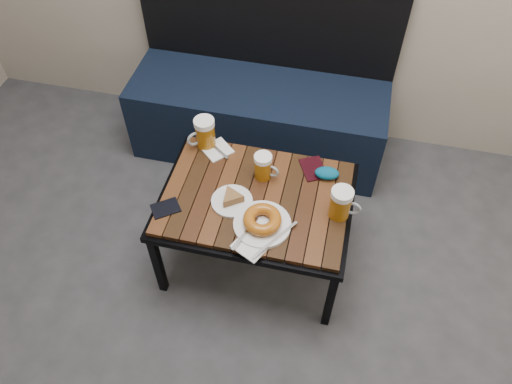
% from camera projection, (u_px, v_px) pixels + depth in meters
% --- Properties ---
extents(bench, '(1.40, 0.50, 0.95)m').
position_uv_depth(bench, '(259.00, 109.00, 2.83)').
color(bench, black).
rests_on(bench, ground).
extents(cafe_table, '(0.84, 0.62, 0.47)m').
position_uv_depth(cafe_table, '(256.00, 202.00, 2.20)').
color(cafe_table, black).
rests_on(cafe_table, ground).
extents(beer_mug_left, '(0.14, 0.13, 0.15)m').
position_uv_depth(beer_mug_left, '(204.00, 133.00, 2.31)').
color(beer_mug_left, '#92550B').
rests_on(beer_mug_left, cafe_table).
extents(beer_mug_centre, '(0.12, 0.09, 0.13)m').
position_uv_depth(beer_mug_centre, '(263.00, 166.00, 2.19)').
color(beer_mug_centre, '#92550B').
rests_on(beer_mug_centre, cafe_table).
extents(beer_mug_right, '(0.14, 0.10, 0.15)m').
position_uv_depth(beer_mug_right, '(341.00, 203.00, 2.04)').
color(beer_mug_right, '#92550B').
rests_on(beer_mug_right, cafe_table).
extents(plate_pie, '(0.18, 0.18, 0.05)m').
position_uv_depth(plate_pie, '(232.00, 199.00, 2.13)').
color(plate_pie, white).
rests_on(plate_pie, cafe_table).
extents(plate_bagel, '(0.26, 0.30, 0.07)m').
position_uv_depth(plate_bagel, '(262.00, 222.00, 2.04)').
color(plate_bagel, white).
rests_on(plate_bagel, cafe_table).
extents(napkin_left, '(0.17, 0.17, 0.01)m').
position_uv_depth(napkin_left, '(217.00, 150.00, 2.34)').
color(napkin_left, white).
rests_on(napkin_left, cafe_table).
extents(napkin_right, '(0.16, 0.15, 0.01)m').
position_uv_depth(napkin_right, '(250.00, 246.00, 1.99)').
color(napkin_right, white).
rests_on(napkin_right, cafe_table).
extents(passport_navy, '(0.14, 0.14, 0.01)m').
position_uv_depth(passport_navy, '(166.00, 208.00, 2.12)').
color(passport_navy, black).
rests_on(passport_navy, cafe_table).
extents(passport_burgundy, '(0.15, 0.17, 0.01)m').
position_uv_depth(passport_burgundy, '(313.00, 169.00, 2.26)').
color(passport_burgundy, black).
rests_on(passport_burgundy, cafe_table).
extents(knit_pouch, '(0.11, 0.08, 0.05)m').
position_uv_depth(knit_pouch, '(327.00, 173.00, 2.22)').
color(knit_pouch, navy).
rests_on(knit_pouch, cafe_table).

